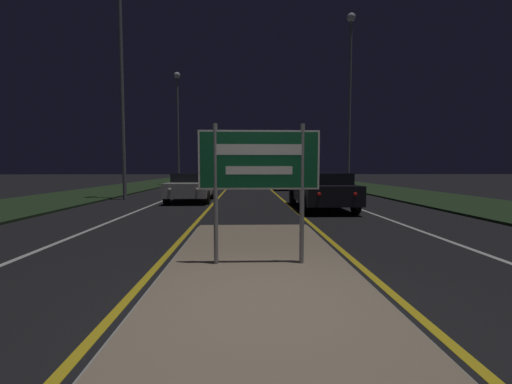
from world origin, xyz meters
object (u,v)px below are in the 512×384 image
(car_receding_1, at_px, (287,179))
(car_receding_2, at_px, (305,176))
(streetlight_right_near, at_px, (350,80))
(highway_sign, at_px, (259,167))
(streetlight_left_far, at_px, (178,112))
(car_approaching_0, at_px, (192,186))
(streetlight_left_near, at_px, (121,48))
(car_receding_0, at_px, (321,190))

(car_receding_1, distance_m, car_receding_2, 8.97)
(car_receding_2, bearing_deg, streetlight_right_near, -86.58)
(car_receding_1, bearing_deg, streetlight_right_near, -43.45)
(highway_sign, relative_size, streetlight_left_far, 0.22)
(highway_sign, bearing_deg, car_approaching_0, 104.07)
(highway_sign, height_order, car_receding_1, highway_sign)
(streetlight_left_near, distance_m, car_receding_0, 11.81)
(streetlight_left_near, xyz_separation_m, car_approaching_0, (3.43, -0.82, -6.66))
(streetlight_left_far, bearing_deg, streetlight_left_near, -90.24)
(streetlight_left_near, relative_size, car_receding_1, 2.39)
(streetlight_left_near, xyz_separation_m, streetlight_left_far, (0.06, 13.50, -0.93))
(streetlight_left_near, height_order, car_approaching_0, streetlight_left_near)
(streetlight_left_near, height_order, streetlight_left_far, streetlight_left_near)
(highway_sign, height_order, car_approaching_0, highway_sign)
(streetlight_left_near, relative_size, streetlight_right_near, 0.98)
(streetlight_left_far, bearing_deg, car_receding_2, 15.44)
(streetlight_right_near, distance_m, car_receding_2, 13.54)
(car_receding_2, bearing_deg, car_receding_0, -98.29)
(streetlight_left_far, height_order, car_receding_0, streetlight_left_far)
(streetlight_left_far, height_order, car_approaching_0, streetlight_left_far)
(streetlight_right_near, bearing_deg, car_receding_2, 93.42)
(highway_sign, bearing_deg, streetlight_right_near, 68.90)
(streetlight_right_near, xyz_separation_m, car_receding_2, (-0.71, 11.89, -6.44))
(streetlight_right_near, bearing_deg, streetlight_left_far, 145.68)
(car_receding_0, height_order, car_approaching_0, car_receding_0)
(streetlight_left_near, bearing_deg, streetlight_left_far, 89.76)
(streetlight_left_far, distance_m, car_approaching_0, 15.79)
(streetlight_right_near, distance_m, car_receding_1, 8.11)
(streetlight_left_near, bearing_deg, car_receding_0, -24.18)
(car_receding_0, height_order, car_receding_2, car_receding_0)
(car_approaching_0, bearing_deg, streetlight_left_far, 103.25)
(highway_sign, relative_size, streetlight_left_near, 0.20)
(streetlight_left_far, distance_m, car_receding_0, 20.43)
(highway_sign, distance_m, streetlight_right_near, 18.80)
(car_receding_0, height_order, car_receding_1, car_receding_0)
(streetlight_left_far, xyz_separation_m, car_approaching_0, (3.37, -14.32, -5.73))
(car_receding_0, bearing_deg, streetlight_left_near, 155.82)
(streetlight_left_far, distance_m, streetlight_right_near, 15.28)
(streetlight_left_near, distance_m, streetlight_right_near, 13.57)
(highway_sign, height_order, car_receding_0, highway_sign)
(highway_sign, xyz_separation_m, car_approaching_0, (-2.77, 11.03, -0.89))
(streetlight_right_near, relative_size, car_approaching_0, 2.70)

